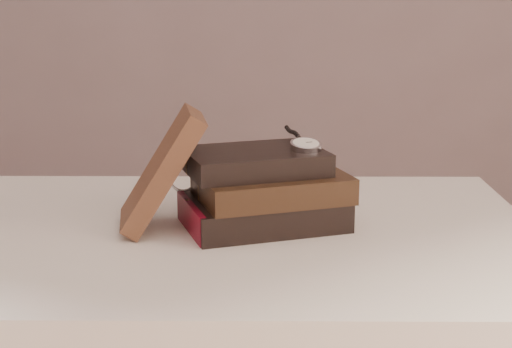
{
  "coord_description": "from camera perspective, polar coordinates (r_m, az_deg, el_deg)",
  "views": [
    {
      "loc": [
        0.11,
        -0.67,
        1.08
      ],
      "look_at": [
        0.1,
        0.37,
        0.82
      ],
      "focal_mm": 53.53,
      "sensor_mm": 36.0,
      "label": 1
    }
  ],
  "objects": [
    {
      "name": "journal",
      "position": [
        1.06,
        -7.03,
        0.31
      ],
      "size": [
        0.14,
        0.13,
        0.17
      ],
      "primitive_type": "cube",
      "rotation": [
        0.0,
        0.56,
        0.16
      ],
      "color": "#412519",
      "rests_on": "table"
    },
    {
      "name": "eyeglasses",
      "position": [
        1.12,
        -4.37,
        -0.1
      ],
      "size": [
        0.12,
        0.13,
        0.04
      ],
      "color": "silver",
      "rests_on": "book_stack"
    },
    {
      "name": "book_stack",
      "position": [
        1.07,
        0.6,
        -1.27
      ],
      "size": [
        0.26,
        0.21,
        0.11
      ],
      "color": "black",
      "rests_on": "table"
    },
    {
      "name": "table",
      "position": [
        1.11,
        -5.5,
        -8.63
      ],
      "size": [
        1.0,
        0.6,
        0.75
      ],
      "color": "white",
      "rests_on": "ground"
    },
    {
      "name": "pocket_watch",
      "position": [
        1.07,
        3.63,
        2.29
      ],
      "size": [
        0.06,
        0.15,
        0.02
      ],
      "color": "silver",
      "rests_on": "book_stack"
    }
  ]
}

